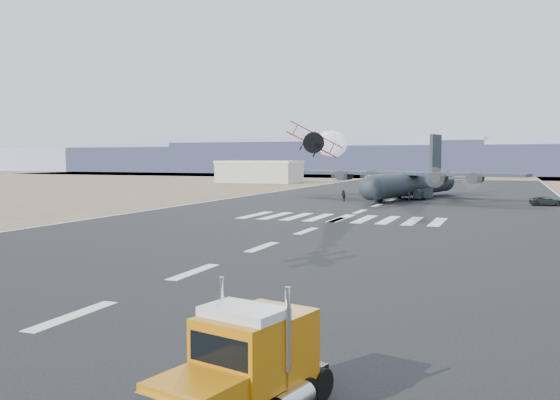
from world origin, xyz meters
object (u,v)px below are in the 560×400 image
Objects in this scene: aerobatic_biplane at (312,140)px; crew_a at (410,198)px; crew_d at (344,196)px; crew_f at (343,194)px; semi_truck at (245,365)px; crew_e at (376,198)px; transport_aircraft at (411,182)px; crew_b at (423,196)px; support_vehicle at (547,201)px; crew_c at (383,196)px; crew_g at (378,195)px; hangar_left at (260,171)px; crew_h at (378,196)px.

aerobatic_biplane reaches higher than crew_a.
crew_f is (-1.73, 5.72, -0.03)m from crew_d.
semi_truck is 87.25m from crew_e.
transport_aircraft is at bearing 109.41° from semi_truck.
semi_truck is 88.38m from crew_d.
crew_b is at bearing -7.97° from crew_a.
crew_d is (-11.19, -1.77, 0.09)m from crew_a.
crew_c is at bearing 81.76° from support_vehicle.
crew_e is at bearing 3.78° from crew_c.
support_vehicle is at bearing -146.60° from crew_g.
transport_aircraft is at bearing -100.99° from crew_b.
hangar_left is 4.64× the size of support_vehicle.
crew_b is (1.51, 5.36, 0.03)m from crew_a.
support_vehicle is 21.85m from crew_a.
crew_b is 14.50m from crew_f.
hangar_left is 3.14× the size of semi_truck.
hangar_left is 165.66m from semi_truck.
semi_truck is 4.74× the size of crew_b.
crew_f is at bearing 39.09° from crew_g.
crew_c is 2.12m from crew_h.
crew_f is at bearing 80.70° from crew_a.
crew_c is at bearing -106.89° from transport_aircraft.
crew_c is at bearing 163.77° from crew_g.
semi_truck reaches higher than crew_a.
support_vehicle is 3.00× the size of crew_d.
crew_b is at bearing 126.32° from crew_c.
semi_truck is at bearing -69.22° from transport_aircraft.
hangar_left is 15.52× the size of crew_a.
transport_aircraft is at bearing 157.68° from crew_c.
crew_e is (-27.30, -2.69, 0.07)m from support_vehicle.
crew_a is 5.75m from crew_e.
crew_g is (6.55, -0.04, 0.06)m from crew_f.
hangar_left is at bearing -95.84° from crew_b.
crew_f reaches higher than crew_b.
support_vehicle is at bearing -39.35° from hangar_left.
support_vehicle is 34.89m from crew_f.
aerobatic_biplane is 1.06× the size of support_vehicle.
aerobatic_biplane is at bearing 34.49° from crew_b.
transport_aircraft is at bearing 65.70° from support_vehicle.
aerobatic_biplane is 3.40× the size of crew_b.
crew_a is at bearing -164.84° from crew_h.
crew_c reaches higher than crew_f.
crew_a is at bearing 86.51° from support_vehicle.
crew_b is 0.92× the size of crew_h.
crew_d is (-6.10, -3.79, -0.03)m from crew_c.
hangar_left reaches higher than crew_h.
crew_c reaches higher than crew_e.
crew_b is (2.56, -3.17, -2.37)m from transport_aircraft.
crew_h is at bearing -11.76° from crew_b.
crew_c is (-5.09, 2.02, 0.12)m from crew_a.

